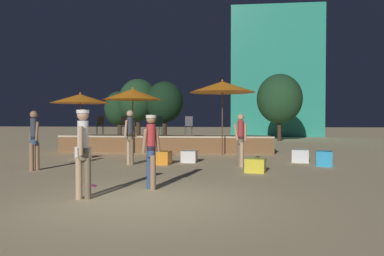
% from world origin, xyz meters
% --- Properties ---
extents(ground_plane, '(120.00, 120.00, 0.00)m').
position_xyz_m(ground_plane, '(0.00, 0.00, 0.00)').
color(ground_plane, '#D1B784').
extents(wooden_deck, '(10.01, 2.73, 0.79)m').
position_xyz_m(wooden_deck, '(-1.55, 11.12, 0.35)').
color(wooden_deck, brown).
rests_on(wooden_deck, ground).
extents(patio_umbrella_0, '(2.69, 2.69, 3.01)m').
position_xyz_m(patio_umbrella_0, '(-2.90, 9.64, 2.68)').
color(patio_umbrella_0, brown).
rests_on(patio_umbrella_0, ground).
extents(patio_umbrella_1, '(2.86, 2.86, 3.27)m').
position_xyz_m(patio_umbrella_1, '(1.17, 9.30, 2.95)').
color(patio_umbrella_1, brown).
rests_on(patio_umbrella_1, ground).
extents(patio_umbrella_2, '(2.66, 2.66, 2.78)m').
position_xyz_m(patio_umbrella_2, '(-5.34, 9.52, 2.49)').
color(patio_umbrella_2, brown).
rests_on(patio_umbrella_2, ground).
extents(cube_seat_0, '(0.59, 0.59, 0.50)m').
position_xyz_m(cube_seat_0, '(4.66, 5.86, 0.25)').
color(cube_seat_0, '#2D9EDB').
rests_on(cube_seat_0, ground).
extents(cube_seat_1, '(0.58, 0.58, 0.47)m').
position_xyz_m(cube_seat_1, '(-4.28, 7.26, 0.23)').
color(cube_seat_1, white).
rests_on(cube_seat_1, ground).
extents(cube_seat_2, '(0.70, 0.70, 0.46)m').
position_xyz_m(cube_seat_2, '(4.08, 6.91, 0.23)').
color(cube_seat_2, white).
rests_on(cube_seat_2, ground).
extents(cube_seat_3, '(0.57, 0.57, 0.42)m').
position_xyz_m(cube_seat_3, '(0.07, 6.45, 0.21)').
color(cube_seat_3, white).
rests_on(cube_seat_3, ground).
extents(cube_seat_4, '(0.67, 0.67, 0.41)m').
position_xyz_m(cube_seat_4, '(2.32, 4.19, 0.20)').
color(cube_seat_4, yellow).
rests_on(cube_seat_4, ground).
extents(cube_seat_5, '(0.61, 0.61, 0.46)m').
position_xyz_m(cube_seat_5, '(-0.78, 5.72, 0.23)').
color(cube_seat_5, orange).
rests_on(cube_seat_5, ground).
extents(person_0, '(0.46, 0.29, 1.74)m').
position_xyz_m(person_0, '(1.90, 5.35, 0.95)').
color(person_0, tan).
rests_on(person_0, ground).
extents(person_1, '(0.30, 0.48, 1.77)m').
position_xyz_m(person_1, '(-1.27, 0.08, 1.01)').
color(person_1, '#72664C').
rests_on(person_1, ground).
extents(person_2, '(0.41, 0.37, 1.68)m').
position_xyz_m(person_2, '(-0.16, 1.21, 0.94)').
color(person_2, '#2D4C7F').
rests_on(person_2, ground).
extents(person_3, '(0.49, 0.37, 1.82)m').
position_xyz_m(person_3, '(-4.37, 3.79, 1.01)').
color(person_3, '#997051').
rests_on(person_3, ground).
extents(person_4, '(0.38, 0.49, 1.87)m').
position_xyz_m(person_4, '(-1.86, 5.52, 1.05)').
color(person_4, tan).
rests_on(person_4, ground).
extents(bistro_chair_0, '(0.46, 0.46, 0.90)m').
position_xyz_m(bistro_chair_0, '(-2.00, 10.89, 1.33)').
color(bistro_chair_0, '#1E4C47').
rests_on(bistro_chair_0, wooden_deck).
extents(bistro_chair_1, '(0.40, 0.40, 0.90)m').
position_xyz_m(bistro_chair_1, '(-0.46, 10.59, 1.33)').
color(bistro_chair_1, '#47474C').
rests_on(bistro_chair_1, wooden_deck).
extents(bistro_chair_2, '(0.41, 0.41, 0.90)m').
position_xyz_m(bistro_chair_2, '(-3.66, 10.91, 1.33)').
color(bistro_chair_2, '#47474C').
rests_on(bistro_chair_2, wooden_deck).
extents(bistro_chair_3, '(0.47, 0.47, 0.90)m').
position_xyz_m(bistro_chair_3, '(-4.98, 11.08, 1.33)').
color(bistro_chair_3, '#2D3338').
rests_on(bistro_chair_3, wooden_deck).
extents(frisbee_disc, '(0.27, 0.27, 0.03)m').
position_xyz_m(frisbee_disc, '(-1.67, 1.39, 0.02)').
color(frisbee_disc, '#E54C99').
rests_on(frisbee_disc, ground).
extents(background_tree_0, '(2.05, 2.05, 3.44)m').
position_xyz_m(background_tree_0, '(-6.09, 17.82, 2.29)').
color(background_tree_0, '#3D2B1C').
rests_on(background_tree_0, ground).
extents(background_tree_1, '(2.34, 2.34, 3.90)m').
position_xyz_m(background_tree_1, '(-2.66, 16.16, 2.59)').
color(background_tree_1, '#3D2B1C').
rests_on(background_tree_1, ground).
extents(background_tree_2, '(2.49, 2.49, 4.14)m').
position_xyz_m(background_tree_2, '(-4.51, 16.76, 2.76)').
color(background_tree_2, '#3D2B1C').
rests_on(background_tree_2, ground).
extents(background_tree_3, '(3.16, 3.16, 4.69)m').
position_xyz_m(background_tree_3, '(4.84, 19.79, 2.95)').
color(background_tree_3, '#3D2B1C').
rests_on(background_tree_3, ground).
extents(background_tree_4, '(2.15, 2.15, 3.37)m').
position_xyz_m(background_tree_4, '(-7.05, 20.78, 2.17)').
color(background_tree_4, '#3D2B1C').
rests_on(background_tree_4, ground).
extents(distant_building, '(7.90, 3.48, 11.30)m').
position_xyz_m(distant_building, '(5.33, 27.19, 5.65)').
color(distant_building, teal).
rests_on(distant_building, ground).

